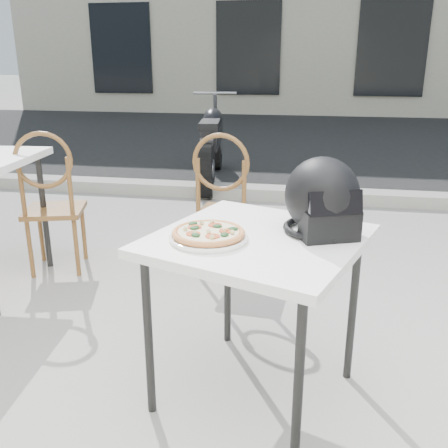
% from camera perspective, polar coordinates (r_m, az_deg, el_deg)
% --- Properties ---
extents(ground, '(80.00, 80.00, 0.00)m').
position_cam_1_polar(ground, '(2.36, 7.40, -17.04)').
color(ground, gray).
rests_on(ground, ground).
extents(street_asphalt, '(30.00, 8.00, 0.00)m').
position_cam_1_polar(street_asphalt, '(9.03, 10.04, 9.43)').
color(street_asphalt, black).
rests_on(street_asphalt, ground).
extents(curb, '(30.00, 0.25, 0.12)m').
position_cam_1_polar(curb, '(5.09, 9.41, 3.33)').
color(curb, gray).
rests_on(curb, ground).
extents(cafe_table_main, '(0.96, 0.96, 0.71)m').
position_cam_1_polar(cafe_table_main, '(1.94, 3.85, -3.17)').
color(cafe_table_main, white).
rests_on(cafe_table_main, ground).
extents(plate, '(0.35, 0.35, 0.02)m').
position_cam_1_polar(plate, '(1.87, -1.78, -1.57)').
color(plate, white).
rests_on(plate, cafe_table_main).
extents(pizza, '(0.30, 0.30, 0.03)m').
position_cam_1_polar(pizza, '(1.86, -1.79, -0.97)').
color(pizza, '#E49353').
rests_on(pizza, plate).
extents(helmet, '(0.38, 0.39, 0.30)m').
position_cam_1_polar(helmet, '(1.95, 11.21, 2.69)').
color(helmet, black).
rests_on(helmet, cafe_table_main).
extents(cafe_chair_main, '(0.39, 0.39, 0.95)m').
position_cam_1_polar(cafe_chair_main, '(3.14, 0.03, 2.97)').
color(cafe_chair_main, brown).
rests_on(cafe_chair_main, ground).
extents(cafe_chair_side, '(0.45, 0.45, 0.95)m').
position_cam_1_polar(cafe_chair_side, '(3.38, -19.22, 3.10)').
color(cafe_chair_side, brown).
rests_on(cafe_chair_side, ground).
extents(motorcycle, '(0.51, 1.98, 0.99)m').
position_cam_1_polar(motorcycle, '(5.74, -1.36, 9.08)').
color(motorcycle, black).
rests_on(motorcycle, street_asphalt).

